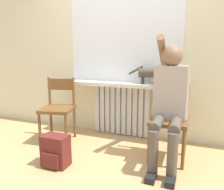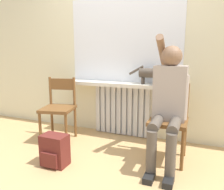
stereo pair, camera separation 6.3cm
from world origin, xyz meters
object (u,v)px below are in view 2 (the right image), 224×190
at_px(chair_left, 59,107).
at_px(chair_right, 169,120).
at_px(person, 168,99).
at_px(backpack, 55,151).
at_px(cat, 152,73).

relative_size(chair_left, chair_right, 1.00).
xyz_separation_m(chair_right, person, (0.00, -0.11, 0.25)).
height_order(chair_right, backpack, chair_right).
distance_m(chair_right, person, 0.28).
distance_m(chair_left, chair_right, 1.46).
relative_size(person, cat, 2.66).
bearing_deg(backpack, person, 24.92).
bearing_deg(chair_right, chair_left, 179.83).
height_order(cat, backpack, cat).
bearing_deg(backpack, cat, 52.23).
xyz_separation_m(chair_right, cat, (-0.29, 0.42, 0.47)).
bearing_deg(person, backpack, -155.08).
bearing_deg(chair_left, person, -16.69).
bearing_deg(person, chair_right, 90.36).
relative_size(chair_right, person, 0.62).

